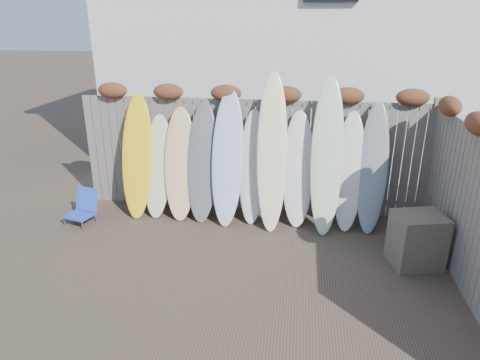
# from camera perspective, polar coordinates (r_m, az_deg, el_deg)

# --- Properties ---
(ground) EXTENTS (80.00, 80.00, 0.00)m
(ground) POSITION_cam_1_polar(r_m,az_deg,el_deg) (5.82, -1.69, -13.48)
(ground) COLOR #493A2D
(back_fence) EXTENTS (6.05, 0.28, 2.24)m
(back_fence) POSITION_cam_1_polar(r_m,az_deg,el_deg) (7.47, 1.73, 4.52)
(back_fence) COLOR slate
(back_fence) RESTS_ON ground
(right_fence) EXTENTS (0.28, 4.40, 2.24)m
(right_fence) POSITION_cam_1_polar(r_m,az_deg,el_deg) (5.84, 29.09, -3.41)
(right_fence) COLOR slate
(right_fence) RESTS_ON ground
(house) EXTENTS (8.50, 5.50, 6.33)m
(house) POSITION_cam_1_polar(r_m,az_deg,el_deg) (11.24, 6.72, 20.27)
(house) COLOR silver
(house) RESTS_ON ground
(beach_chair) EXTENTS (0.54, 0.56, 0.58)m
(beach_chair) POSITION_cam_1_polar(r_m,az_deg,el_deg) (7.75, -20.17, -3.42)
(beach_chair) COLOR blue
(beach_chair) RESTS_ON ground
(wooden_crate) EXTENTS (0.77, 0.69, 0.76)m
(wooden_crate) POSITION_cam_1_polar(r_m,az_deg,el_deg) (6.49, 22.51, -7.41)
(wooden_crate) COLOR #463F34
(wooden_crate) RESTS_ON ground
(lattice_panel) EXTENTS (0.13, 1.24, 1.86)m
(lattice_panel) POSITION_cam_1_polar(r_m,az_deg,el_deg) (6.86, 26.45, -1.48)
(lattice_panel) COLOR #2F291C
(lattice_panel) RESTS_ON ground
(surfboard_0) EXTENTS (0.58, 0.77, 2.08)m
(surfboard_0) POSITION_cam_1_polar(r_m,az_deg,el_deg) (7.59, -13.54, 3.07)
(surfboard_0) COLOR yellow
(surfboard_0) RESTS_ON ground
(surfboard_1) EXTENTS (0.52, 0.64, 1.74)m
(surfboard_1) POSITION_cam_1_polar(r_m,az_deg,el_deg) (7.54, -10.94, 1.79)
(surfboard_1) COLOR beige
(surfboard_1) RESTS_ON ground
(surfboard_2) EXTENTS (0.61, 0.72, 1.89)m
(surfboard_2) POSITION_cam_1_polar(r_m,az_deg,el_deg) (7.37, -7.98, 2.13)
(surfboard_2) COLOR #E4A57E
(surfboard_2) RESTS_ON ground
(surfboard_3) EXTENTS (0.54, 0.71, 1.97)m
(surfboard_3) POSITION_cam_1_polar(r_m,az_deg,el_deg) (7.27, -5.03, 2.34)
(surfboard_3) COLOR #585A5E
(surfboard_3) RESTS_ON ground
(surfboard_4) EXTENTS (0.53, 0.78, 2.20)m
(surfboard_4) POSITION_cam_1_polar(r_m,az_deg,el_deg) (7.10, -1.67, 2.94)
(surfboard_4) COLOR #A6C6E0
(surfboard_4) RESTS_ON ground
(surfboard_5) EXTENTS (0.47, 0.68, 1.86)m
(surfboard_5) POSITION_cam_1_polar(r_m,az_deg,el_deg) (7.19, 1.68, 1.75)
(surfboard_5) COLOR silver
(surfboard_5) RESTS_ON ground
(surfboard_6) EXTENTS (0.55, 0.90, 2.49)m
(surfboard_6) POSITION_cam_1_polar(r_m,az_deg,el_deg) (6.94, 4.30, 3.74)
(surfboard_6) COLOR #EFEDB1
(surfboard_6) RESTS_ON ground
(surfboard_7) EXTENTS (0.55, 0.69, 1.87)m
(surfboard_7) POSITION_cam_1_polar(r_m,az_deg,el_deg) (7.14, 7.74, 1.45)
(surfboard_7) COLOR silver
(surfboard_7) RESTS_ON ground
(surfboard_8) EXTENTS (0.52, 0.86, 2.44)m
(surfboard_8) POSITION_cam_1_polar(r_m,az_deg,el_deg) (6.94, 11.52, 3.15)
(surfboard_8) COLOR #C0E2B8
(surfboard_8) RESTS_ON ground
(surfboard_9) EXTENTS (0.52, 0.71, 1.89)m
(surfboard_9) POSITION_cam_1_polar(r_m,az_deg,el_deg) (7.15, 14.36, 1.09)
(surfboard_9) COLOR silver
(surfboard_9) RESTS_ON ground
(surfboard_10) EXTENTS (0.53, 0.77, 2.05)m
(surfboard_10) POSITION_cam_1_polar(r_m,az_deg,el_deg) (7.16, 17.31, 1.52)
(surfboard_10) COLOR gray
(surfboard_10) RESTS_ON ground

